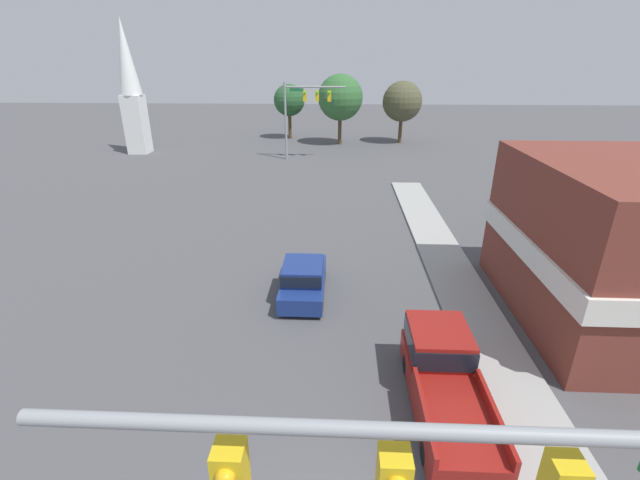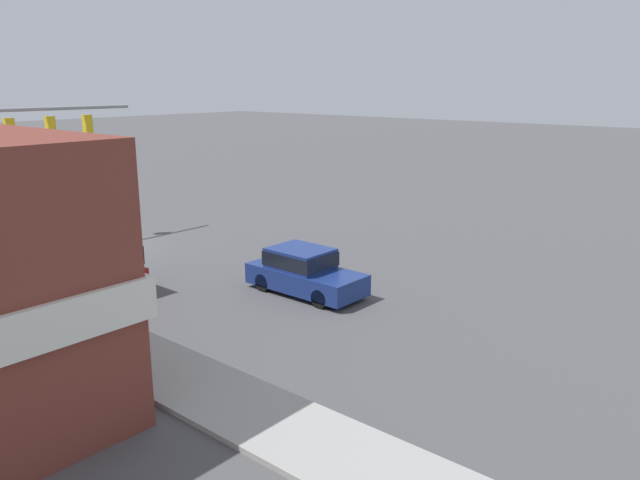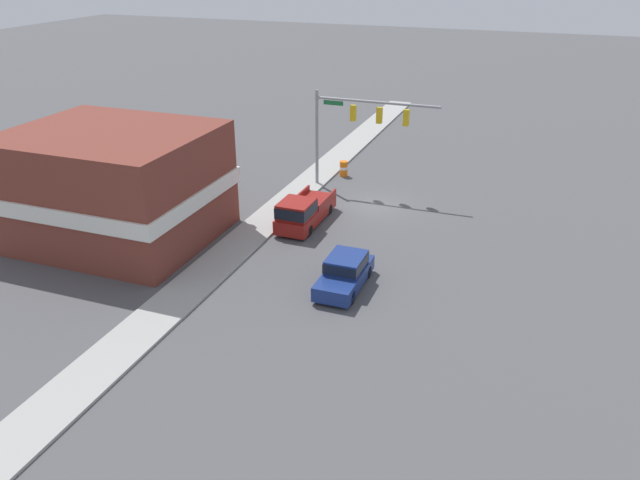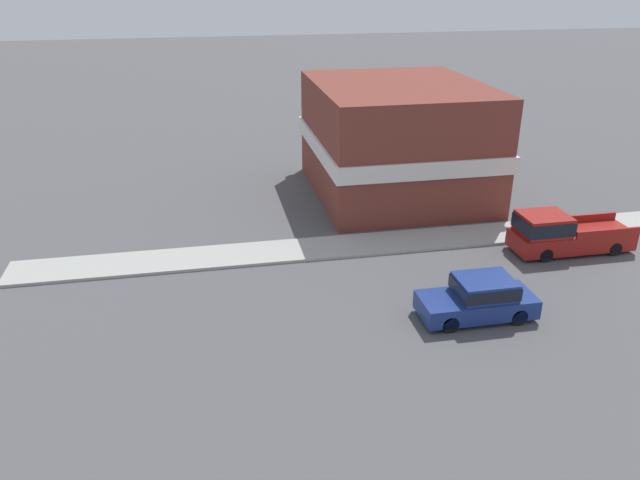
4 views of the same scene
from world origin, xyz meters
name	(u,v)px [view 4 (image 4 of 4)]	position (x,y,z in m)	size (l,w,h in m)	color
sidewalk_curb	(616,224)	(5.70, 0.00, 0.07)	(2.40, 60.00, 0.14)	#9E9E99
car_lead	(480,297)	(-1.53, 11.01, 0.85)	(1.88, 4.45, 1.65)	black
pickup_truck_parked	(561,233)	(3.31, 4.76, 0.96)	(1.98, 5.69, 1.97)	black
corner_brick_building	(397,140)	(12.86, 9.91, 3.19)	(11.23, 9.60, 6.41)	brown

